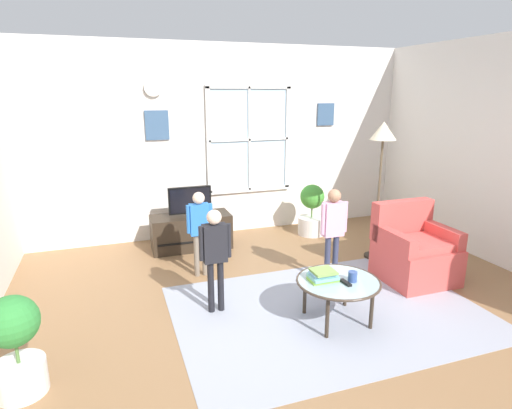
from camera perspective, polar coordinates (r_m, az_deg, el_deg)
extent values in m
cube|color=olive|center=(4.16, 7.29, -15.80)|extent=(6.25, 6.37, 0.02)
cube|color=silver|center=(6.38, -4.22, 8.43)|extent=(5.65, 0.12, 2.77)
cube|color=silver|center=(6.41, -0.97, 8.71)|extent=(1.24, 0.02, 1.53)
cube|color=white|center=(6.35, -0.94, 15.56)|extent=(1.30, 0.04, 0.06)
cube|color=white|center=(6.52, -0.88, 2.01)|extent=(1.30, 0.04, 0.06)
cube|color=white|center=(6.23, -6.38, 8.44)|extent=(0.06, 0.04, 1.53)
cube|color=white|center=(6.61, 4.24, 8.87)|extent=(0.06, 0.04, 1.53)
cube|color=white|center=(6.39, -0.91, 8.70)|extent=(0.03, 0.04, 1.53)
cube|color=white|center=(6.39, -0.91, 8.70)|extent=(1.24, 0.04, 0.03)
cube|color=#38567A|center=(6.09, -13.15, 10.32)|extent=(0.32, 0.03, 0.40)
cube|color=#38567A|center=(6.88, 9.32, 11.85)|extent=(0.28, 0.03, 0.34)
cylinder|color=silver|center=(6.06, -13.66, 15.02)|extent=(0.24, 0.04, 0.24)
cube|color=#999EAD|center=(4.39, 9.67, -13.89)|extent=(2.98, 2.12, 0.01)
cube|color=#2D2319|center=(5.92, -8.69, -3.62)|extent=(1.07, 0.45, 0.47)
cube|color=black|center=(5.73, -8.23, -4.99)|extent=(0.97, 0.02, 0.02)
cylinder|color=#4C4C4C|center=(5.85, -8.79, -1.19)|extent=(0.08, 0.08, 0.05)
cube|color=black|center=(5.80, -8.86, 0.60)|extent=(0.58, 0.05, 0.37)
cube|color=black|center=(5.77, -8.81, 0.54)|extent=(0.54, 0.01, 0.33)
cube|color=#D14C47|center=(5.23, 20.61, -7.33)|extent=(0.76, 0.72, 0.42)
cube|color=#D14C47|center=(5.31, 19.00, -1.87)|extent=(0.76, 0.16, 0.45)
cube|color=#D14C47|center=(4.93, 18.06, -4.59)|extent=(0.12, 0.65, 0.20)
cube|color=#D14C47|center=(5.33, 23.57, -3.66)|extent=(0.12, 0.65, 0.20)
cube|color=#E1524D|center=(5.11, 21.22, -4.92)|extent=(0.61, 0.50, 0.08)
cylinder|color=#99B2B7|center=(4.07, 10.97, -10.08)|extent=(0.76, 0.76, 0.02)
torus|color=#3F3328|center=(4.07, 10.97, -10.08)|extent=(0.78, 0.78, 0.02)
cylinder|color=#33281E|center=(4.24, 6.56, -11.92)|extent=(0.04, 0.04, 0.40)
cylinder|color=#33281E|center=(4.44, 11.93, -10.87)|extent=(0.04, 0.04, 0.40)
cylinder|color=#33281E|center=(3.88, 9.54, -14.70)|extent=(0.04, 0.04, 0.40)
cylinder|color=#33281E|center=(4.10, 15.25, -13.35)|extent=(0.04, 0.04, 0.40)
cube|color=#8ACA44|center=(4.04, 8.97, -9.87)|extent=(0.26, 0.16, 0.02)
cube|color=#77C0B9|center=(4.03, 8.98, -9.51)|extent=(0.25, 0.19, 0.03)
cube|color=#699EC3|center=(4.01, 9.00, -9.15)|extent=(0.23, 0.14, 0.03)
cube|color=#80A650|center=(4.00, 9.01, -8.84)|extent=(0.21, 0.20, 0.02)
cylinder|color=#334C8C|center=(4.06, 12.83, -9.40)|extent=(0.08, 0.08, 0.10)
cube|color=black|center=(4.01, 11.93, -10.21)|extent=(0.05, 0.14, 0.02)
cylinder|color=#333851|center=(4.91, 9.55, -7.18)|extent=(0.07, 0.07, 0.54)
cylinder|color=#333851|center=(4.96, 10.59, -7.01)|extent=(0.07, 0.07, 0.54)
cube|color=#DB9EBC|center=(4.78, 10.32, -1.93)|extent=(0.23, 0.12, 0.39)
sphere|color=#A87A5B|center=(4.72, 10.47, 1.16)|extent=(0.15, 0.15, 0.15)
cylinder|color=#DB9EBC|center=(4.70, 8.99, -1.95)|extent=(0.05, 0.05, 0.35)
cylinder|color=#DB9EBC|center=(4.83, 11.87, -1.61)|extent=(0.05, 0.05, 0.35)
cylinder|color=black|center=(4.23, -6.07, -10.97)|extent=(0.06, 0.06, 0.53)
cylinder|color=black|center=(4.25, -4.75, -10.80)|extent=(0.06, 0.06, 0.53)
cube|color=black|center=(4.07, -5.56, -5.18)|extent=(0.23, 0.12, 0.37)
sphere|color=beige|center=(3.99, -5.66, -1.71)|extent=(0.14, 0.14, 0.14)
cylinder|color=black|center=(4.02, -7.35, -5.22)|extent=(0.05, 0.05, 0.34)
cylinder|color=black|center=(4.07, -3.68, -4.83)|extent=(0.05, 0.05, 0.34)
cylinder|color=#726656|center=(5.03, -7.97, -6.78)|extent=(0.06, 0.06, 0.51)
cylinder|color=#726656|center=(5.05, -6.90, -6.67)|extent=(0.06, 0.06, 0.51)
cube|color=blue|center=(4.90, -7.61, -1.98)|extent=(0.22, 0.11, 0.36)
sphere|color=beige|center=(4.83, -7.71, 0.86)|extent=(0.14, 0.14, 0.14)
cylinder|color=blue|center=(4.85, -9.06, -1.98)|extent=(0.05, 0.05, 0.33)
cylinder|color=blue|center=(4.90, -6.09, -1.70)|extent=(0.05, 0.05, 0.33)
cylinder|color=silver|center=(6.50, 7.42, -2.85)|extent=(0.40, 0.40, 0.27)
cylinder|color=#4C7238|center=(6.44, 7.48, -1.11)|extent=(0.02, 0.02, 0.14)
sphere|color=green|center=(6.38, 7.56, 1.07)|extent=(0.36, 0.36, 0.36)
cylinder|color=silver|center=(3.70, -28.97, -19.63)|extent=(0.35, 0.35, 0.24)
cylinder|color=#4C7238|center=(3.59, -29.38, -17.04)|extent=(0.02, 0.02, 0.15)
sphere|color=#2F8237|center=(3.47, -29.93, -13.43)|extent=(0.36, 0.36, 0.36)
cylinder|color=black|center=(5.83, 15.54, -6.66)|extent=(0.26, 0.26, 0.03)
cylinder|color=brown|center=(5.60, 16.08, 0.57)|extent=(0.03, 0.03, 1.54)
cone|color=beige|center=(5.46, 16.74, 9.47)|extent=(0.32, 0.32, 0.22)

